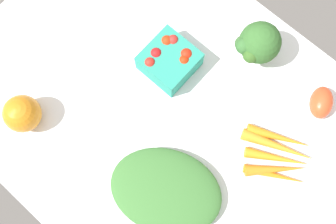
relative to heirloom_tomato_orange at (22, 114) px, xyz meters
The scene contains 7 objects.
tablecloth 34.01cm from the heirloom_tomato_orange, 43.36° to the left, with size 104.00×76.00×2.00cm, color white.
heirloom_tomato_orange is the anchor object (origin of this frame).
berry_basket 36.57cm from the heirloom_tomato_orange, 63.49° to the left, with size 11.76×11.76×7.01cm.
carrot_bunch 59.67cm from the heirloom_tomato_orange, 32.82° to the left, with size 19.27×16.76×2.89cm.
leafy_greens_clump 37.41cm from the heirloom_tomato_orange, 14.08° to the left, with size 25.52×18.86×4.66cm, color #3B7234.
broccoli_head 57.11cm from the heirloom_tomato_orange, 58.22° to the left, with size 9.96×11.86×12.39cm.
roma_tomato 69.87cm from the heirloom_tomato_orange, 44.25° to the left, with size 7.93×5.31×5.31cm, color #E44B26.
Camera 1 is at (16.57, -18.63, 98.32)cm, focal length 44.20 mm.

